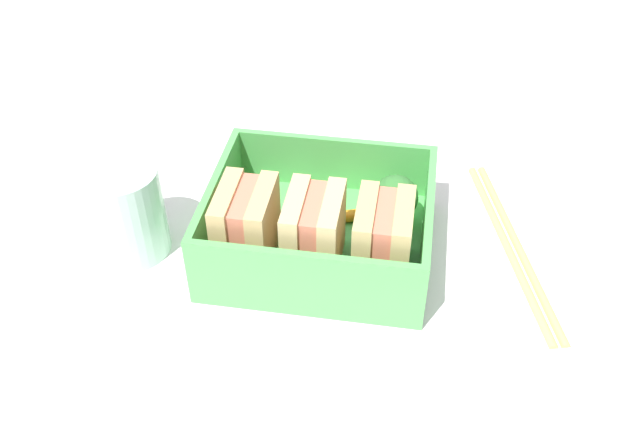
{
  "coord_description": "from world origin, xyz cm",
  "views": [
    {
      "loc": [
        -6.81,
        42.22,
        39.61
      ],
      "look_at": [
        0.0,
        0.0,
        2.7
      ],
      "focal_mm": 40.0,
      "sensor_mm": 36.0,
      "label": 1
    }
  ],
  "objects_px": {
    "sandwich_center": "(246,225)",
    "folded_napkin": "(358,144)",
    "sandwich_center_left": "(314,233)",
    "sandwich_left": "(383,240)",
    "strawberry_left": "(253,196)",
    "chopstick_pair": "(513,244)",
    "carrot_stick_far_left": "(351,216)",
    "drinking_glass": "(126,211)",
    "strawberry_far_left": "(306,201)",
    "broccoli_floret": "(395,198)"
  },
  "relations": [
    {
      "from": "sandwich_center_left",
      "to": "carrot_stick_far_left",
      "type": "relative_size",
      "value": 1.42
    },
    {
      "from": "strawberry_left",
      "to": "folded_napkin",
      "type": "bearing_deg",
      "value": -120.34
    },
    {
      "from": "strawberry_left",
      "to": "chopstick_pair",
      "type": "xyz_separation_m",
      "value": [
        -0.22,
        -0.0,
        -0.02
      ]
    },
    {
      "from": "sandwich_left",
      "to": "sandwich_center",
      "type": "xyz_separation_m",
      "value": [
        0.1,
        0.0,
        0.0
      ]
    },
    {
      "from": "sandwich_center",
      "to": "chopstick_pair",
      "type": "relative_size",
      "value": 0.3
    },
    {
      "from": "sandwich_left",
      "to": "carrot_stick_far_left",
      "type": "relative_size",
      "value": 1.42
    },
    {
      "from": "carrot_stick_far_left",
      "to": "drinking_glass",
      "type": "relative_size",
      "value": 0.57
    },
    {
      "from": "sandwich_center_left",
      "to": "strawberry_left",
      "type": "relative_size",
      "value": 1.91
    },
    {
      "from": "sandwich_center_left",
      "to": "sandwich_left",
      "type": "bearing_deg",
      "value": 180.0
    },
    {
      "from": "sandwich_center",
      "to": "strawberry_far_left",
      "type": "relative_size",
      "value": 2.07
    },
    {
      "from": "sandwich_center",
      "to": "strawberry_far_left",
      "type": "height_order",
      "value": "sandwich_center"
    },
    {
      "from": "drinking_glass",
      "to": "sandwich_left",
      "type": "bearing_deg",
      "value": 178.09
    },
    {
      "from": "sandwich_center_left",
      "to": "carrot_stick_far_left",
      "type": "bearing_deg",
      "value": -111.56
    },
    {
      "from": "sandwich_center_left",
      "to": "carrot_stick_far_left",
      "type": "xyz_separation_m",
      "value": [
        -0.02,
        -0.06,
        -0.03
      ]
    },
    {
      "from": "sandwich_center_left",
      "to": "folded_napkin",
      "type": "bearing_deg",
      "value": -94.22
    },
    {
      "from": "strawberry_far_left",
      "to": "chopstick_pair",
      "type": "xyz_separation_m",
      "value": [
        -0.17,
        0.0,
        -0.02
      ]
    },
    {
      "from": "sandwich_left",
      "to": "strawberry_left",
      "type": "xyz_separation_m",
      "value": [
        0.11,
        -0.06,
        -0.02
      ]
    },
    {
      "from": "carrot_stick_far_left",
      "to": "strawberry_far_left",
      "type": "relative_size",
      "value": 1.46
    },
    {
      "from": "sandwich_center",
      "to": "carrot_stick_far_left",
      "type": "bearing_deg",
      "value": -143.18
    },
    {
      "from": "sandwich_center_left",
      "to": "strawberry_far_left",
      "type": "distance_m",
      "value": 0.06
    },
    {
      "from": "broccoli_floret",
      "to": "folded_napkin",
      "type": "height_order",
      "value": "broccoli_floret"
    },
    {
      "from": "sandwich_center_left",
      "to": "broccoli_floret",
      "type": "height_order",
      "value": "sandwich_center_left"
    },
    {
      "from": "carrot_stick_far_left",
      "to": "sandwich_left",
      "type": "bearing_deg",
      "value": 118.62
    },
    {
      "from": "strawberry_far_left",
      "to": "drinking_glass",
      "type": "relative_size",
      "value": 0.39
    },
    {
      "from": "sandwich_center_left",
      "to": "sandwich_center",
      "type": "height_order",
      "value": "same"
    },
    {
      "from": "strawberry_left",
      "to": "chopstick_pair",
      "type": "height_order",
      "value": "strawberry_left"
    },
    {
      "from": "sandwich_left",
      "to": "carrot_stick_far_left",
      "type": "bearing_deg",
      "value": -61.38
    },
    {
      "from": "sandwich_left",
      "to": "strawberry_left",
      "type": "bearing_deg",
      "value": -26.34
    },
    {
      "from": "broccoli_floret",
      "to": "sandwich_center",
      "type": "bearing_deg",
      "value": 27.78
    },
    {
      "from": "strawberry_left",
      "to": "carrot_stick_far_left",
      "type": "bearing_deg",
      "value": 179.69
    },
    {
      "from": "sandwich_center",
      "to": "carrot_stick_far_left",
      "type": "height_order",
      "value": "sandwich_center"
    },
    {
      "from": "carrot_stick_far_left",
      "to": "chopstick_pair",
      "type": "height_order",
      "value": "carrot_stick_far_left"
    },
    {
      "from": "sandwich_center",
      "to": "chopstick_pair",
      "type": "distance_m",
      "value": 0.22
    },
    {
      "from": "sandwich_left",
      "to": "sandwich_center_left",
      "type": "relative_size",
      "value": 1.0
    },
    {
      "from": "carrot_stick_far_left",
      "to": "strawberry_left",
      "type": "height_order",
      "value": "strawberry_left"
    },
    {
      "from": "sandwich_center",
      "to": "folded_napkin",
      "type": "xyz_separation_m",
      "value": [
        -0.07,
        -0.18,
        -0.04
      ]
    },
    {
      "from": "sandwich_center_left",
      "to": "broccoli_floret",
      "type": "bearing_deg",
      "value": -134.81
    },
    {
      "from": "sandwich_left",
      "to": "drinking_glass",
      "type": "distance_m",
      "value": 0.2
    },
    {
      "from": "broccoli_floret",
      "to": "strawberry_left",
      "type": "distance_m",
      "value": 0.12
    },
    {
      "from": "broccoli_floret",
      "to": "sandwich_left",
      "type": "bearing_deg",
      "value": 84.96
    },
    {
      "from": "drinking_glass",
      "to": "sandwich_center",
      "type": "bearing_deg",
      "value": 176.09
    },
    {
      "from": "sandwich_center",
      "to": "folded_napkin",
      "type": "bearing_deg",
      "value": -109.76
    },
    {
      "from": "sandwich_center",
      "to": "drinking_glass",
      "type": "height_order",
      "value": "drinking_glass"
    },
    {
      "from": "strawberry_far_left",
      "to": "drinking_glass",
      "type": "distance_m",
      "value": 0.15
    },
    {
      "from": "sandwich_center_left",
      "to": "strawberry_far_left",
      "type": "bearing_deg",
      "value": -74.58
    },
    {
      "from": "sandwich_left",
      "to": "strawberry_far_left",
      "type": "height_order",
      "value": "sandwich_left"
    },
    {
      "from": "broccoli_floret",
      "to": "drinking_glass",
      "type": "height_order",
      "value": "drinking_glass"
    },
    {
      "from": "strawberry_far_left",
      "to": "sandwich_center_left",
      "type": "bearing_deg",
      "value": 105.42
    },
    {
      "from": "sandwich_center_left",
      "to": "carrot_stick_far_left",
      "type": "height_order",
      "value": "sandwich_center_left"
    },
    {
      "from": "sandwich_left",
      "to": "carrot_stick_far_left",
      "type": "distance_m",
      "value": 0.07
    }
  ]
}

